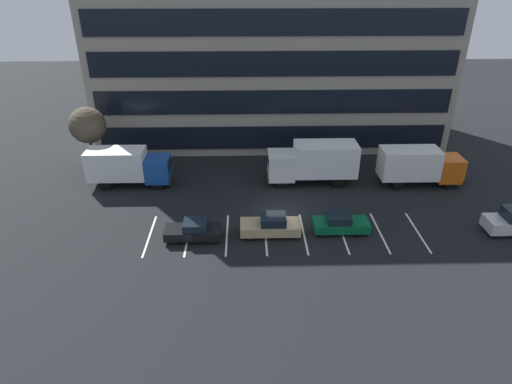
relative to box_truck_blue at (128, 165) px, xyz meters
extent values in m
plane|color=black|center=(13.04, -5.54, -1.87)|extent=(120.00, 120.00, 0.00)
cube|color=gray|center=(13.04, 12.46, 8.93)|extent=(35.62, 12.37, 21.60)
cube|color=black|center=(13.04, 6.22, 0.11)|extent=(34.20, 0.16, 2.30)
cube|color=black|center=(13.04, 6.22, 3.71)|extent=(34.20, 0.16, 2.30)
cube|color=black|center=(13.04, 6.22, 7.31)|extent=(34.20, 0.16, 2.30)
cube|color=black|center=(13.04, 6.22, 10.91)|extent=(34.20, 0.16, 2.30)
cube|color=silver|center=(3.24, -8.25, -1.87)|extent=(0.14, 5.40, 0.01)
cube|color=silver|center=(6.04, -8.25, -1.87)|extent=(0.14, 5.40, 0.01)
cube|color=silver|center=(8.84, -8.25, -1.87)|extent=(0.14, 5.40, 0.01)
cube|color=silver|center=(11.64, -8.25, -1.87)|extent=(0.14, 5.40, 0.01)
cube|color=silver|center=(14.44, -8.25, -1.87)|extent=(0.14, 5.40, 0.01)
cube|color=silver|center=(17.24, -8.25, -1.87)|extent=(0.14, 5.40, 0.01)
cube|color=silver|center=(20.04, -8.25, -1.87)|extent=(0.14, 5.40, 0.01)
cube|color=silver|center=(22.84, -8.25, -1.87)|extent=(0.14, 5.40, 0.01)
cube|color=#194799|center=(2.61, 0.00, -0.35)|extent=(2.09, 2.28, 2.09)
cube|color=black|center=(3.63, 0.00, 0.07)|extent=(0.06, 1.92, 0.92)
cube|color=white|center=(-0.91, 0.00, 0.17)|extent=(4.94, 2.38, 2.57)
cube|color=black|center=(3.70, 0.00, -1.25)|extent=(0.19, 2.28, 0.38)
cylinder|color=black|center=(2.61, 0.98, -1.40)|extent=(0.95, 0.29, 0.95)
cylinder|color=black|center=(2.61, -0.98, -1.40)|extent=(0.95, 0.29, 0.95)
cylinder|color=black|center=(-1.90, 0.98, -1.40)|extent=(0.95, 0.29, 0.95)
cylinder|color=black|center=(-1.90, -0.98, -1.40)|extent=(0.95, 0.29, 0.95)
cube|color=#D85914|center=(28.01, -0.53, -0.34)|extent=(2.10, 2.29, 2.10)
cube|color=black|center=(29.04, -0.53, 0.08)|extent=(0.06, 1.93, 0.93)
cube|color=white|center=(24.47, -0.53, 0.18)|extent=(4.97, 2.39, 2.58)
cube|color=black|center=(29.11, -0.53, -1.25)|extent=(0.19, 2.29, 0.38)
cylinder|color=black|center=(28.01, 0.45, -1.39)|extent=(0.96, 0.29, 0.96)
cylinder|color=black|center=(28.01, -1.52, -1.39)|extent=(0.96, 0.29, 0.96)
cylinder|color=black|center=(23.48, 0.45, -1.39)|extent=(0.96, 0.29, 0.96)
cylinder|color=black|center=(23.48, -1.52, -1.39)|extent=(0.96, 0.29, 0.96)
cube|color=white|center=(13.38, 0.11, -0.20)|extent=(2.30, 2.51, 2.30)
cube|color=black|center=(12.25, 0.11, 0.26)|extent=(0.06, 2.11, 1.01)
cube|color=white|center=(17.25, 0.11, 0.38)|extent=(5.44, 2.62, 2.82)
cube|color=black|center=(12.18, 0.11, -1.19)|extent=(0.21, 2.51, 0.42)
cylinder|color=black|center=(13.38, -0.97, -1.35)|extent=(1.05, 0.31, 1.05)
cylinder|color=black|center=(13.38, 1.19, -1.35)|extent=(1.05, 0.31, 1.05)
cylinder|color=black|center=(18.34, -0.97, -1.35)|extent=(1.05, 0.31, 1.05)
cylinder|color=black|center=(18.34, 1.19, -1.35)|extent=(1.05, 0.31, 1.05)
cube|color=#0C5933|center=(17.16, -8.02, -1.32)|extent=(4.02, 1.68, 0.65)
cube|color=black|center=(16.96, -8.02, -0.71)|extent=(1.69, 1.48, 0.56)
cylinder|color=black|center=(18.45, -7.29, -1.59)|extent=(0.56, 0.21, 0.56)
cylinder|color=black|center=(18.45, -8.75, -1.59)|extent=(0.56, 0.21, 0.56)
cylinder|color=black|center=(15.88, -7.29, -1.59)|extent=(0.56, 0.21, 0.56)
cylinder|color=black|center=(15.88, -8.75, -1.59)|extent=(0.56, 0.21, 0.56)
cube|color=black|center=(6.47, -8.71, -1.33)|extent=(3.98, 1.67, 0.65)
cube|color=black|center=(6.67, -8.71, -0.72)|extent=(1.67, 1.47, 0.56)
cylinder|color=black|center=(5.19, -9.43, -1.59)|extent=(0.56, 0.20, 0.56)
cylinder|color=black|center=(5.19, -7.99, -1.59)|extent=(0.56, 0.20, 0.56)
cylinder|color=black|center=(7.74, -9.43, -1.59)|extent=(0.56, 0.20, 0.56)
cylinder|color=black|center=(7.74, -7.99, -1.59)|extent=(0.56, 0.20, 0.56)
cylinder|color=black|center=(28.44, -9.25, -1.56)|extent=(0.63, 0.20, 0.63)
cylinder|color=black|center=(28.44, -7.66, -1.56)|extent=(0.63, 0.20, 0.63)
cube|color=tan|center=(11.98, -8.26, -1.28)|extent=(4.31, 1.80, 0.70)
cube|color=black|center=(12.19, -8.26, -0.63)|extent=(1.81, 1.59, 0.60)
cylinder|color=black|center=(10.60, -9.04, -1.57)|extent=(0.60, 0.22, 0.60)
cylinder|color=black|center=(10.60, -7.48, -1.57)|extent=(0.60, 0.22, 0.60)
cylinder|color=black|center=(13.35, -9.04, -1.57)|extent=(0.60, 0.22, 0.60)
cylinder|color=black|center=(13.35, -7.48, -1.57)|extent=(0.60, 0.22, 0.60)
cylinder|color=#473323|center=(-3.96, 3.09, -0.26)|extent=(0.28, 0.28, 3.21)
sphere|color=#4C4233|center=(-3.96, 3.09, 2.63)|extent=(3.27, 3.27, 3.27)
camera|label=1|loc=(10.27, -35.07, 15.80)|focal=30.84mm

